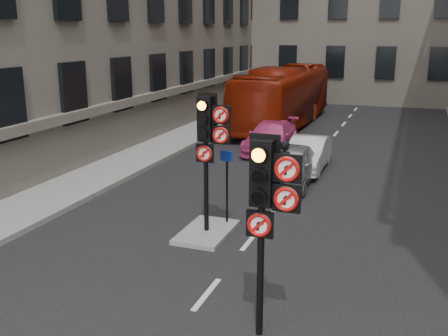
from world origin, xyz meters
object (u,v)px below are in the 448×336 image
Objects in this scene: signal_near at (267,195)px; motorcycle at (267,179)px; car_pink at (271,137)px; info_sign at (227,177)px; car_white at (308,154)px; signal_far at (209,133)px; motorcyclist at (285,167)px; bus_red at (283,97)px; car_silver at (290,165)px.

signal_near is 8.32m from motorcycle.
info_sign is at bearing -83.16° from car_pink.
car_pink is at bearing 129.16° from car_white.
signal_far reaches higher than info_sign.
car_white is 2.11× the size of motorcyclist.
signal_near is 0.81× the size of car_pink.
motorcycle is 0.72m from motorcyclist.
car_pink is 2.50× the size of motorcycle.
bus_red is (-1.00, 6.29, 0.98)m from car_pink.
car_pink is 6.41m from motorcycle.
car_pink is (-1.02, 10.00, -2.06)m from signal_far.
signal_far is at bearing 98.08° from motorcyclist.
info_sign is at bearing 116.72° from signal_near.
signal_near reaches higher than car_silver.
motorcyclist reaches higher than car_silver.
signal_far is at bearing 123.02° from signal_near.
car_silver is at bearing 100.31° from signal_near.
signal_near is 2.01× the size of motorcyclist.
bus_red reaches higher than car_white.
signal_far reaches higher than car_white.
car_white is at bearing -69.34° from bus_red.
car_pink is at bearing 98.62° from motorcycle.
car_silver is at bearing -73.87° from bus_red.
motorcycle is at bearing -106.49° from car_silver.
signal_near is at bearing -76.26° from car_pink.
car_white is 3.27m from motorcyclist.
motorcyclist is at bearing -74.85° from bus_red.
car_white is 3.68m from motorcycle.
car_silver reaches higher than car_white.
bus_red is (-3.14, 8.89, 1.00)m from car_white.
signal_far is 0.95× the size of car_white.
info_sign is (-0.90, -6.67, 0.79)m from car_white.
motorcyclist is at bearing 31.44° from motorcycle.
signal_far is 5.72m from car_silver.
info_sign reaches higher than car_silver.
bus_red reaches higher than motorcyclist.
signal_far is at bearing -84.93° from car_pink.
info_sign is at bearing -100.39° from motorcycle.
signal_near reaches higher than motorcyclist.
info_sign is (-2.39, 4.74, -1.17)m from signal_near.
bus_red is at bearing 107.34° from info_sign.
info_sign reaches higher than motorcycle.
signal_far reaches higher than motorcyclist.
motorcyclist reaches higher than car_pink.
car_white is 0.85× the size of car_pink.
car_silver is 5.11m from car_pink.
signal_near is at bearing 122.69° from motorcyclist.
bus_red is 5.84× the size of info_sign.
signal_near is 0.95× the size of car_white.
motorcycle is (1.52, -6.22, -0.11)m from car_pink.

